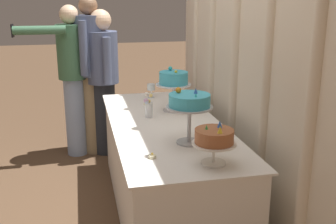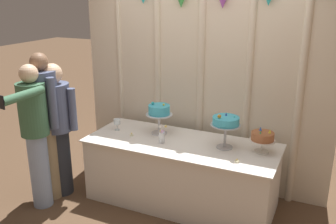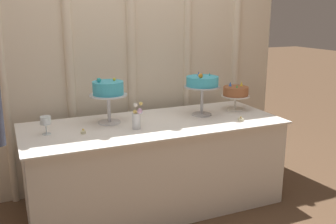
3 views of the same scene
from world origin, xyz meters
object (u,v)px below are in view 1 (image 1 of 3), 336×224
object	(u,v)px
guest_girl_blue_dress	(72,74)
cake_display_center	(189,103)
cake_table	(166,166)
cake_display_leftmost	(174,81)
wine_glass	(151,88)
guest_man_pink_jacket	(91,70)
cake_display_rightmost	(214,138)
tealight_near_left	(152,156)
flower_vase	(149,107)
guest_man_dark_suit	(103,77)
tealight_far_left	(146,103)

from	to	relation	value
guest_girl_blue_dress	cake_display_center	bearing A→B (deg)	22.74
cake_display_center	guest_girl_blue_dress	bearing A→B (deg)	-157.26
cake_table	cake_display_leftmost	size ratio (longest dim) A/B	5.57
wine_glass	guest_girl_blue_dress	bearing A→B (deg)	-126.01
guest_man_pink_jacket	guest_girl_blue_dress	size ratio (longest dim) A/B	1.05
cake_display_rightmost	tealight_near_left	distance (m)	0.40
cake_display_leftmost	cake_display_rightmost	bearing A→B (deg)	-1.53
cake_display_center	tealight_near_left	world-z (taller)	cake_display_center
flower_vase	cake_table	bearing A→B (deg)	29.50
cake_display_center	guest_man_pink_jacket	bearing A→B (deg)	-163.18
cake_display_leftmost	cake_display_center	distance (m)	0.80
guest_man_dark_suit	cake_table	bearing A→B (deg)	16.17
wine_glass	guest_man_pink_jacket	size ratio (longest dim) A/B	0.08
tealight_far_left	guest_girl_blue_dress	size ratio (longest dim) A/B	0.03
guest_girl_blue_dress	guest_man_pink_jacket	bearing A→B (deg)	99.99
flower_vase	tealight_far_left	xyz separation A→B (m)	(-0.40, 0.04, -0.08)
tealight_far_left	guest_man_dark_suit	world-z (taller)	guest_man_dark_suit
cake_display_leftmost	tealight_near_left	size ratio (longest dim) A/B	7.74
cake_display_leftmost	guest_man_dark_suit	bearing A→B (deg)	-152.48
flower_vase	guest_man_pink_jacket	world-z (taller)	guest_man_pink_jacket
cake_display_rightmost	wine_glass	size ratio (longest dim) A/B	1.92
cake_display_rightmost	tealight_near_left	bearing A→B (deg)	-115.99
cake_display_leftmost	guest_man_pink_jacket	xyz separation A→B (m)	(-1.07, -0.64, -0.07)
tealight_far_left	flower_vase	bearing A→B (deg)	-5.94
cake_display_rightmost	guest_man_pink_jacket	xyz separation A→B (m)	(-2.23, -0.61, 0.04)
cake_display_center	guest_girl_blue_dress	size ratio (longest dim) A/B	0.24
guest_man_dark_suit	guest_man_pink_jacket	bearing A→B (deg)	-116.23
guest_girl_blue_dress	flower_vase	bearing A→B (deg)	27.02
tealight_far_left	cake_display_center	bearing A→B (deg)	6.55
tealight_far_left	cake_display_leftmost	bearing A→B (deg)	38.62
wine_glass	tealight_far_left	bearing A→B (deg)	-20.74
cake_display_rightmost	flower_vase	xyz separation A→B (m)	(-1.01, -0.21, -0.07)
guest_girl_blue_dress	tealight_far_left	bearing A→B (deg)	39.44
cake_table	cake_display_rightmost	distance (m)	0.99
tealight_near_left	guest_man_pink_jacket	distance (m)	2.10
guest_man_dark_suit	tealight_far_left	bearing A→B (deg)	23.29
tealight_far_left	guest_man_dark_suit	size ratio (longest dim) A/B	0.03
tealight_near_left	guest_man_pink_jacket	world-z (taller)	guest_man_pink_jacket
cake_display_rightmost	cake_display_leftmost	bearing A→B (deg)	178.47
cake_display_leftmost	guest_man_dark_suit	xyz separation A→B (m)	(-1.01, -0.53, -0.14)
cake_table	guest_man_pink_jacket	xyz separation A→B (m)	(-1.40, -0.51, 0.55)
wine_glass	flower_vase	distance (m)	0.66
cake_display_leftmost	wine_glass	distance (m)	0.53
tealight_far_left	tealight_near_left	xyz separation A→B (m)	(1.25, -0.17, -0.00)
tealight_near_left	guest_man_dark_suit	bearing A→B (deg)	-175.39
flower_vase	guest_man_dark_suit	bearing A→B (deg)	-166.13
cake_table	cake_display_leftmost	bearing A→B (deg)	157.52
tealight_far_left	guest_girl_blue_dress	xyz separation A→B (m)	(-0.79, -0.65, 0.15)
cake_display_center	wine_glass	size ratio (longest dim) A/B	2.78
tealight_far_left	guest_man_dark_suit	xyz separation A→B (m)	(-0.77, -0.33, 0.11)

